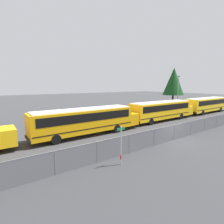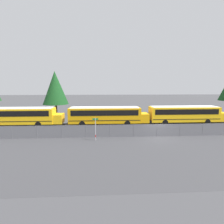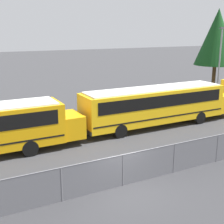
% 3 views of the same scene
% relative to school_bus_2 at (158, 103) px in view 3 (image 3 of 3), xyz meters
% --- Properties ---
extents(ground_plane, '(200.00, 200.00, 0.00)m').
position_rel_school_bus_2_xyz_m(ground_plane, '(-7.23, -7.29, -1.82)').
color(ground_plane, '#38383A').
extents(fence, '(67.71, 0.07, 1.64)m').
position_rel_school_bus_2_xyz_m(fence, '(-7.23, -7.29, -0.98)').
color(fence, '#9EA0A5').
rests_on(fence, ground_plane).
extents(school_bus_2, '(13.31, 2.60, 3.05)m').
position_rel_school_bus_2_xyz_m(school_bus_2, '(0.00, 0.00, 0.00)').
color(school_bus_2, yellow).
rests_on(school_bus_2, ground_plane).
extents(light_pole, '(0.60, 0.24, 7.60)m').
position_rel_school_bus_2_xyz_m(light_pole, '(11.99, 5.48, 2.36)').
color(light_pole, gray).
rests_on(light_pole, ground_plane).
extents(tree_0, '(4.97, 4.97, 9.73)m').
position_rel_school_bus_2_xyz_m(tree_0, '(14.21, 8.29, 4.66)').
color(tree_0, '#51381E').
rests_on(tree_0, ground_plane).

